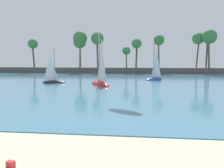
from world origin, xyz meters
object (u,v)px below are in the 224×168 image
object	(u,v)px
backpack_near_kite	(10,167)
sailboat_far_left	(53,80)
sailboat_mid_bay	(155,76)
sailboat_near_shore	(100,80)

from	to	relation	value
backpack_near_kite	sailboat_far_left	size ratio (longest dim) A/B	0.07
sailboat_mid_bay	sailboat_near_shore	bearing A→B (deg)	-130.46
sailboat_mid_bay	sailboat_far_left	xyz separation A→B (m)	(-18.65, -8.79, -0.16)
backpack_near_kite	sailboat_far_left	distance (m)	34.49
backpack_near_kite	sailboat_mid_bay	bearing A→B (deg)	79.06
sailboat_far_left	sailboat_mid_bay	bearing A→B (deg)	25.23
backpack_near_kite	sailboat_far_left	bearing A→B (deg)	107.91
backpack_near_kite	sailboat_near_shore	distance (m)	30.38
sailboat_mid_bay	sailboat_far_left	distance (m)	20.61
sailboat_mid_bay	sailboat_far_left	world-z (taller)	sailboat_mid_bay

